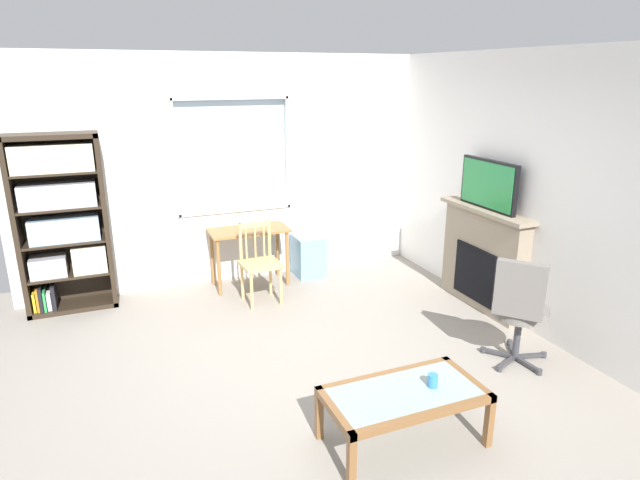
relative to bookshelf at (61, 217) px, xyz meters
The scene contains 12 objects.
ground 3.09m from the bookshelf, 51.35° to the right, with size 5.86×6.03×0.02m, color gray.
wall_back_with_window 1.85m from the bookshelf, ahead, with size 4.86×0.15×2.70m.
wall_right 4.88m from the bookshelf, 27.83° to the right, with size 0.12×5.23×2.70m, color silver.
bookshelf is the anchor object (origin of this frame).
desk_under_window 2.03m from the bookshelf, ahead, with size 0.93×0.47×0.71m.
wooden_chair 2.13m from the bookshelf, 17.62° to the right, with size 0.44×0.43×0.90m.
plastic_drawer_unit 2.86m from the bookshelf, ahead, with size 0.35×0.40×0.52m, color #72ADDB.
fireplace 4.50m from the bookshelf, 21.99° to the right, with size 0.26×1.28×1.11m.
tv 4.47m from the bookshelf, 22.07° to the right, with size 0.06×0.82×0.51m.
office_chair 4.62m from the bookshelf, 37.82° to the right, with size 0.62×0.58×1.00m.
coffee_table 4.05m from the bookshelf, 57.01° to the right, with size 1.09×0.57×0.40m.
sippy_cup 4.17m from the bookshelf, 54.69° to the right, with size 0.07×0.07×0.09m, color #337FD6.
Camera 1 is at (-1.38, -3.79, 2.47)m, focal length 30.08 mm.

